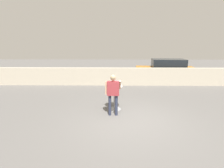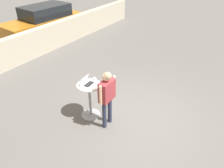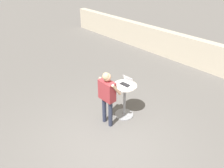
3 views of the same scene
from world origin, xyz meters
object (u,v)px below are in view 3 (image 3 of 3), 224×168
Objects in this scene: laptop at (126,83)px; standing_person at (107,93)px; cafe_table at (125,98)px; coffee_mug at (132,87)px.

standing_person is at bearing -94.50° from laptop.
coffee_mug reaches higher than cafe_table.
standing_person is (-0.05, -0.65, -0.05)m from laptop.
coffee_mug is (0.24, -0.05, -0.01)m from laptop.
cafe_table is 2.86× the size of laptop.
cafe_table is at bearing -86.20° from laptop.
cafe_table is 8.63× the size of coffee_mug.
coffee_mug is at bearing -12.24° from laptop.
cafe_table is at bearing 179.73° from coffee_mug.
coffee_mug is (0.24, -0.00, 0.48)m from cafe_table.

